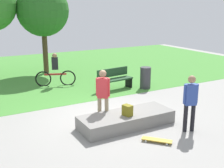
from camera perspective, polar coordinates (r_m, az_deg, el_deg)
ground_plane at (r=9.56m, az=-1.70°, el=-6.34°), size 28.00×28.00×0.00m
grass_lawn at (r=16.59m, az=-14.25°, el=2.42°), size 26.60×12.42×0.01m
concrete_ledge at (r=8.75m, az=2.85°, el=-7.03°), size 2.88×1.07×0.39m
backpack_on_ledge at (r=8.46m, az=3.06°, el=-5.22°), size 0.26×0.32×0.32m
skater_performing_trick at (r=8.41m, az=15.23°, el=-2.95°), size 0.41×0.30×1.65m
skater_watching at (r=8.73m, az=-1.81°, el=-1.68°), size 0.38×0.35×1.67m
skateboard_by_ledge at (r=7.87m, az=8.85°, el=-10.87°), size 0.68×0.73×0.08m
park_bench_by_oak at (r=12.48m, az=0.51°, el=1.09°), size 1.65×0.66×0.91m
tree_young_birch at (r=15.83m, az=-13.51°, el=13.92°), size 2.71×2.71×4.67m
trash_bin at (r=12.74m, az=6.61°, el=1.23°), size 0.47×0.47×0.94m
cyclist_on_bicycle at (r=13.29m, az=-11.13°, el=2.34°), size 1.73×0.69×1.52m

